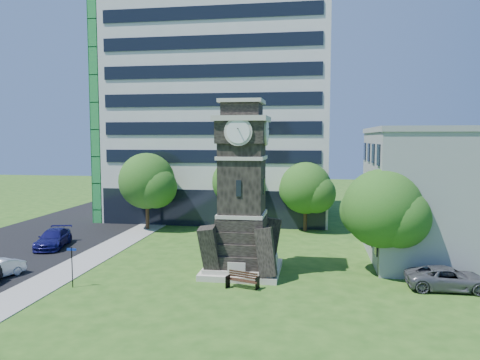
% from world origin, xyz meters
% --- Properties ---
extents(ground, '(160.00, 160.00, 0.00)m').
position_xyz_m(ground, '(0.00, 0.00, 0.00)').
color(ground, '#265117').
rests_on(ground, ground).
extents(sidewalk, '(3.00, 70.00, 0.06)m').
position_xyz_m(sidewalk, '(-9.50, 5.00, 0.03)').
color(sidewalk, gray).
rests_on(sidewalk, ground).
extents(street, '(14.00, 80.00, 0.02)m').
position_xyz_m(street, '(-18.00, 5.00, 0.01)').
color(street, black).
rests_on(street, ground).
extents(clock_tower, '(5.40, 5.40, 12.22)m').
position_xyz_m(clock_tower, '(3.00, 2.00, 5.28)').
color(clock_tower, beige).
rests_on(clock_tower, ground).
extents(office_tall, '(26.20, 15.11, 28.60)m').
position_xyz_m(office_tall, '(-3.20, 25.84, 14.22)').
color(office_tall, silver).
rests_on(office_tall, ground).
extents(office_low, '(15.20, 12.20, 10.40)m').
position_xyz_m(office_low, '(19.97, 8.00, 5.21)').
color(office_low, gray).
rests_on(office_low, ground).
extents(car_street_north, '(3.38, 5.71, 1.55)m').
position_xyz_m(car_street_north, '(-14.54, 6.92, 0.78)').
color(car_street_north, '#141356').
rests_on(car_street_north, ground).
extents(car_east_lot, '(5.24, 2.48, 1.45)m').
position_xyz_m(car_east_lot, '(16.50, 0.19, 0.72)').
color(car_east_lot, '#56575C').
rests_on(car_east_lot, ground).
extents(park_bench, '(2.04, 0.54, 1.05)m').
position_xyz_m(park_bench, '(3.59, -1.53, 0.56)').
color(park_bench, black).
rests_on(park_bench, ground).
extents(street_sign, '(0.63, 0.06, 2.64)m').
position_xyz_m(street_sign, '(-7.24, -3.12, 1.65)').
color(street_sign, black).
rests_on(street_sign, ground).
extents(tree_nw, '(6.42, 5.84, 8.04)m').
position_xyz_m(tree_nw, '(-9.16, 16.03, 4.91)').
color(tree_nw, '#332114').
rests_on(tree_nw, ground).
extents(tree_nc, '(6.04, 5.49, 7.58)m').
position_xyz_m(tree_nc, '(-0.08, 19.16, 4.64)').
color(tree_nc, '#332114').
rests_on(tree_nc, ground).
extents(tree_ne, '(5.84, 5.31, 7.13)m').
position_xyz_m(tree_ne, '(7.24, 17.69, 4.29)').
color(tree_ne, '#332114').
rests_on(tree_ne, ground).
extents(tree_east, '(6.00, 5.45, 7.47)m').
position_xyz_m(tree_east, '(12.76, 2.63, 4.55)').
color(tree_east, '#332114').
rests_on(tree_east, ground).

